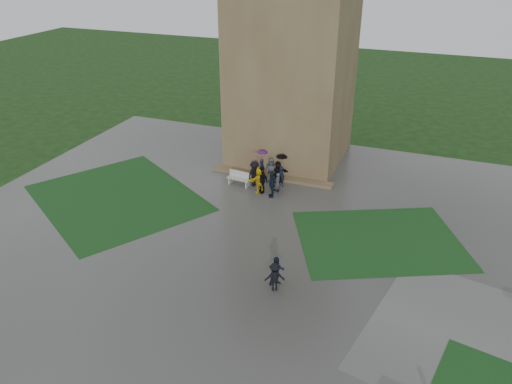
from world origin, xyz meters
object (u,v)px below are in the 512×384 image
(tower, at_px, (294,39))
(pedestrian_mid, at_px, (277,271))
(pedestrian_near, at_px, (275,277))
(bench, at_px, (239,178))

(tower, height_order, pedestrian_mid, tower)
(tower, bearing_deg, pedestrian_near, -75.01)
(bench, distance_m, pedestrian_mid, 11.42)
(pedestrian_mid, relative_size, pedestrian_near, 1.03)
(bench, bearing_deg, pedestrian_near, -52.48)
(pedestrian_mid, height_order, pedestrian_near, pedestrian_mid)
(tower, distance_m, bench, 10.68)
(pedestrian_mid, xyz_separation_m, pedestrian_near, (0.04, -0.43, -0.03))
(tower, bearing_deg, pedestrian_mid, -74.74)
(tower, xyz_separation_m, bench, (-1.70, -6.27, -8.48))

